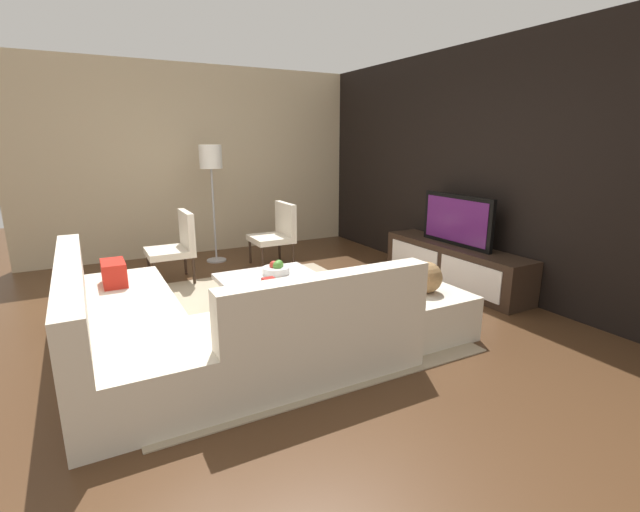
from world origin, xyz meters
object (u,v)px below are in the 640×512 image
(coffee_table, at_px, (274,297))
(accent_chair_near, at_px, (177,243))
(ottoman, at_px, (424,313))
(accent_chair_far, at_px, (277,231))
(television, at_px, (457,220))
(decorative_ball, at_px, (426,277))
(book_stack, at_px, (271,283))
(floor_lamp, at_px, (211,165))
(fruit_bowl, at_px, (276,269))
(sectional_couch, at_px, (193,330))
(media_console, at_px, (453,265))

(coffee_table, xyz_separation_m, accent_chair_near, (-1.66, -0.60, 0.29))
(ottoman, height_order, accent_chair_far, accent_chair_far)
(television, xyz_separation_m, accent_chair_near, (-1.76, -2.89, -0.31))
(accent_chair_near, bearing_deg, ottoman, 29.71)
(accent_chair_near, bearing_deg, accent_chair_far, 94.05)
(decorative_ball, xyz_separation_m, book_stack, (-0.84, -1.14, -0.12))
(coffee_table, relative_size, floor_lamp, 0.60)
(accent_chair_far, bearing_deg, fruit_bowl, -31.49)
(floor_lamp, relative_size, ottoman, 2.36)
(sectional_couch, xyz_separation_m, decorative_ball, (0.42, 1.97, 0.25))
(sectional_couch, bearing_deg, decorative_ball, 77.88)
(coffee_table, distance_m, fruit_bowl, 0.31)
(media_console, distance_m, decorative_ball, 1.62)
(media_console, relative_size, ottoman, 2.91)
(fruit_bowl, bearing_deg, floor_lamp, -179.22)
(fruit_bowl, bearing_deg, accent_chair_far, 156.56)
(coffee_table, relative_size, accent_chair_near, 1.15)
(television, bearing_deg, decorative_ball, -53.31)
(media_console, height_order, sectional_couch, sectional_couch)
(coffee_table, distance_m, floor_lamp, 2.65)
(book_stack, bearing_deg, coffee_table, 151.13)
(floor_lamp, distance_m, decorative_ball, 3.65)
(coffee_table, xyz_separation_m, decorative_ball, (1.05, 1.02, 0.34))
(accent_chair_far, xyz_separation_m, book_stack, (2.00, -0.92, -0.06))
(media_console, bearing_deg, floor_lamp, -138.03)
(media_console, xyz_separation_m, fruit_bowl, (-0.28, -2.19, 0.18))
(sectional_couch, height_order, ottoman, sectional_couch)
(floor_lamp, xyz_separation_m, decorative_ball, (3.42, 0.95, -0.85))
(floor_lamp, bearing_deg, accent_chair_far, 50.88)
(coffee_table, xyz_separation_m, accent_chair_far, (-1.78, 0.80, 0.29))
(coffee_table, relative_size, ottoman, 1.43)
(floor_lamp, height_order, book_stack, floor_lamp)
(television, relative_size, sectional_couch, 0.44)
(ottoman, height_order, book_stack, book_stack)
(decorative_ball, bearing_deg, coffee_table, -135.86)
(coffee_table, height_order, book_stack, book_stack)
(sectional_couch, bearing_deg, accent_chair_near, 171.32)
(coffee_table, distance_m, book_stack, 0.33)
(coffee_table, bearing_deg, decorative_ball, 44.14)
(ottoman, bearing_deg, media_console, 126.70)
(fruit_bowl, distance_m, accent_chair_far, 1.75)
(ottoman, distance_m, accent_chair_far, 2.86)
(television, bearing_deg, floor_lamp, -138.02)
(sectional_couch, relative_size, fruit_bowl, 8.71)
(fruit_bowl, height_order, accent_chair_far, accent_chair_far)
(ottoman, relative_size, fruit_bowl, 2.50)
(television, height_order, accent_chair_near, television)
(fruit_bowl, xyz_separation_m, book_stack, (0.40, -0.22, -0.01))
(sectional_couch, distance_m, book_stack, 0.93)
(media_console, xyz_separation_m, accent_chair_far, (-1.88, -1.50, 0.24))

